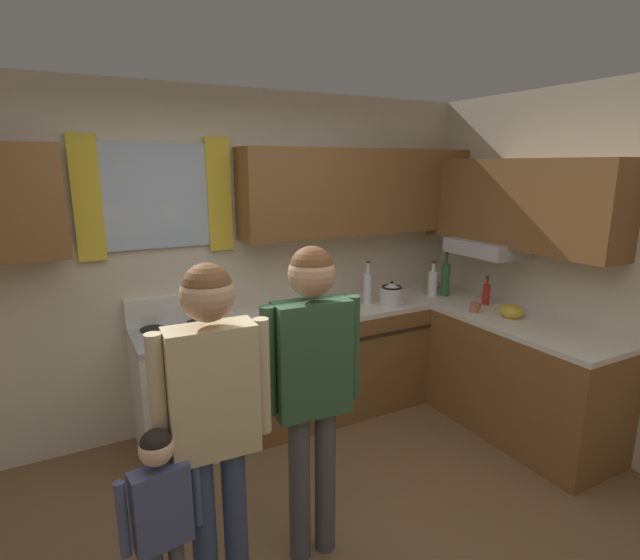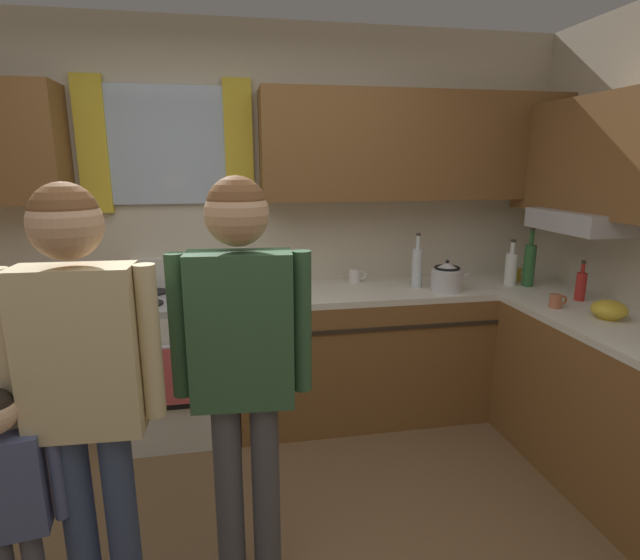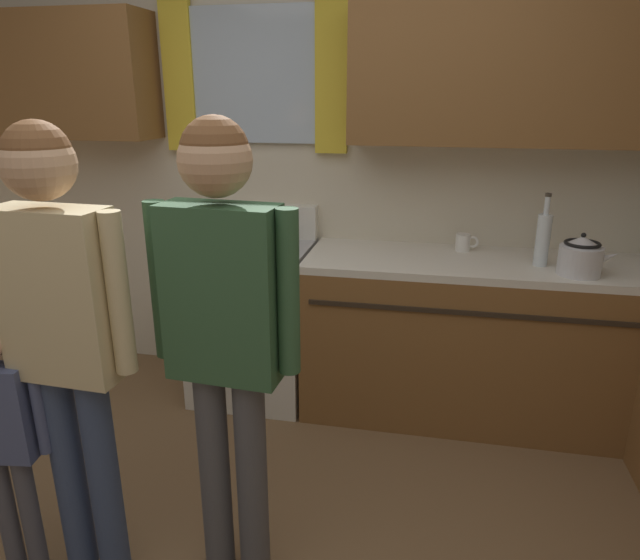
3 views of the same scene
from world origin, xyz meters
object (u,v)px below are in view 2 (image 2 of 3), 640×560
(bottle_tall_clear, at_px, (418,267))
(stovetop_kettle, at_px, (447,277))
(bottle_wine_green, at_px, (530,264))
(mixing_bowl, at_px, (610,310))
(adult_holding_child, at_px, (84,369))
(stove_oven, at_px, (185,361))
(bottle_milk_white, at_px, (512,268))
(small_child, at_px, (9,497))
(mug_mustard_yellow, at_px, (517,274))
(mug_ceramic_white, at_px, (356,276))
(bottle_sauce_red, at_px, (582,285))
(adult_in_plaid, at_px, (243,346))
(cup_terracotta, at_px, (557,301))

(bottle_tall_clear, height_order, stovetop_kettle, bottle_tall_clear)
(bottle_wine_green, bearing_deg, mixing_bowl, -89.59)
(bottle_tall_clear, height_order, adult_holding_child, adult_holding_child)
(stove_oven, bearing_deg, bottle_milk_white, -2.42)
(mixing_bowl, relative_size, small_child, 0.18)
(bottle_milk_white, relative_size, mug_mustard_yellow, 2.60)
(adult_holding_child, bearing_deg, bottle_tall_clear, 39.03)
(small_child, bearing_deg, mug_ceramic_white, 46.15)
(bottle_tall_clear, bearing_deg, bottle_wine_green, -7.66)
(bottle_tall_clear, relative_size, adult_holding_child, 0.22)
(bottle_sauce_red, height_order, mixing_bowl, bottle_sauce_red)
(stove_oven, distance_m, mixing_bowl, 2.52)
(stove_oven, distance_m, bottle_sauce_red, 2.52)
(bottle_wine_green, relative_size, adult_in_plaid, 0.24)
(bottle_milk_white, bearing_deg, small_child, -151.83)
(bottle_tall_clear, distance_m, bottle_sauce_red, 0.99)
(bottle_wine_green, height_order, mug_mustard_yellow, bottle_wine_green)
(bottle_sauce_red, bearing_deg, bottle_tall_clear, 150.49)
(adult_in_plaid, bearing_deg, stovetop_kettle, 40.86)
(bottle_tall_clear, relative_size, bottle_wine_green, 0.93)
(bottle_wine_green, bearing_deg, bottle_tall_clear, 172.34)
(small_child, bearing_deg, adult_holding_child, 15.43)
(bottle_tall_clear, relative_size, bottle_sauce_red, 1.49)
(adult_in_plaid, height_order, small_child, adult_in_plaid)
(stovetop_kettle, relative_size, small_child, 0.27)
(stove_oven, bearing_deg, bottle_wine_green, -3.46)
(bottle_milk_white, height_order, mixing_bowl, bottle_milk_white)
(mixing_bowl, bearing_deg, bottle_sauce_red, 74.75)
(mug_ceramic_white, bearing_deg, bottle_milk_white, -14.25)
(bottle_sauce_red, bearing_deg, stovetop_kettle, 152.91)
(stovetop_kettle, bearing_deg, bottle_wine_green, 2.39)
(mug_mustard_yellow, height_order, adult_in_plaid, adult_in_plaid)
(mug_ceramic_white, bearing_deg, adult_holding_child, -130.15)
(bottle_sauce_red, bearing_deg, cup_terracotta, -154.59)
(mug_ceramic_white, height_order, cup_terracotta, mug_ceramic_white)
(bottle_milk_white, height_order, mug_mustard_yellow, bottle_milk_white)
(stove_oven, xyz_separation_m, mug_mustard_yellow, (2.32, 0.02, 0.48))
(bottle_sauce_red, xyz_separation_m, adult_in_plaid, (-2.06, -0.81, 0.06))
(mug_ceramic_white, bearing_deg, stove_oven, -171.87)
(small_child, bearing_deg, stovetop_kettle, 32.10)
(bottle_tall_clear, distance_m, mug_mustard_yellow, 0.78)
(mug_mustard_yellow, distance_m, cup_terracotta, 0.68)
(stove_oven, xyz_separation_m, adult_in_plaid, (0.35, -1.33, 0.59))
(stove_oven, relative_size, stovetop_kettle, 4.02)
(bottle_milk_white, bearing_deg, bottle_sauce_red, -64.68)
(adult_holding_child, xyz_separation_m, small_child, (-0.26, -0.07, -0.40))
(bottle_sauce_red, height_order, adult_holding_child, adult_holding_child)
(mug_mustard_yellow, xyz_separation_m, adult_holding_child, (-2.49, -1.46, 0.10))
(bottle_sauce_red, relative_size, small_child, 0.24)
(bottle_wine_green, bearing_deg, stovetop_kettle, -177.61)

